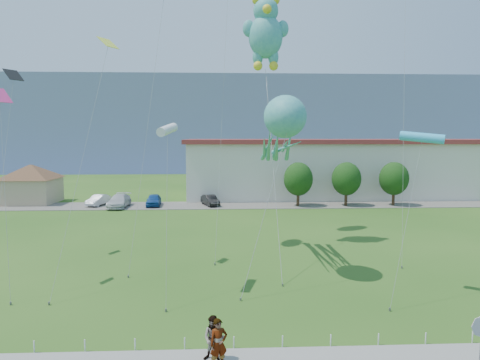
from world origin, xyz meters
name	(u,v)px	position (x,y,z in m)	size (l,w,h in m)	color
ground	(210,334)	(0.00, 0.00, 0.00)	(160.00, 160.00, 0.00)	#295417
parking_strip	(217,205)	(0.00, 35.00, 0.03)	(70.00, 6.00, 0.06)	#59544C
hill_ridge	(219,124)	(0.00, 120.00, 12.50)	(160.00, 50.00, 25.00)	slate
pavilion	(31,180)	(-24.00, 38.00, 3.02)	(9.20, 9.20, 5.00)	tan
warehouse	(394,167)	(26.00, 44.00, 4.12)	(61.00, 15.00, 8.20)	beige
rope_fence	(209,343)	(0.00, -1.30, 0.25)	(26.05, 0.05, 0.50)	white
tree_near	(298,179)	(10.00, 34.00, 3.39)	(3.60, 3.60, 5.47)	#3F2B19
tree_mid	(346,179)	(16.00, 34.00, 3.39)	(3.60, 3.60, 5.47)	#3F2B19
tree_far	(394,179)	(22.00, 34.00, 3.39)	(3.60, 3.60, 5.47)	#3F2B19
pedestrian_left	(219,344)	(0.39, -2.92, 1.03)	(0.68, 0.45, 1.87)	gray
pedestrian_right	(214,339)	(0.21, -2.41, 0.98)	(0.85, 0.67, 1.76)	gray
parked_car_silver	(98,200)	(-14.83, 35.49, 0.71)	(1.38, 3.96, 1.30)	silver
parked_car_white	(119,201)	(-11.91, 34.01, 0.82)	(2.12, 5.22, 1.51)	silver
parked_car_blue	(154,200)	(-7.87, 34.81, 0.77)	(1.69, 4.19, 1.43)	#19488E
parked_car_black	(210,200)	(-0.88, 34.80, 0.70)	(1.36, 3.91, 1.29)	black
octopus_kite	(281,131)	(4.33, 9.04, 8.96)	(4.16, 11.01, 11.07)	teal
teddy_bear_kite	(266,31)	(4.02, 16.09, 16.77)	(3.58, 11.45, 19.46)	teal
small_kite_yellow	(102,71)	(-6.92, 9.58, 12.67)	(2.35, 7.57, 15.02)	#D2E736
small_kite_black	(11,97)	(-13.84, 12.34, 11.32)	(1.46, 6.51, 13.32)	black
small_kite_white	(167,131)	(-2.41, 5.63, 8.92)	(0.50, 4.35, 9.43)	white
small_kite_pink	(1,116)	(-11.66, 6.45, 9.74)	(2.19, 3.77, 11.35)	#F23583
small_kite_cyan	(422,139)	(11.13, 4.28, 8.50)	(2.61, 3.39, 9.00)	#33B5E8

